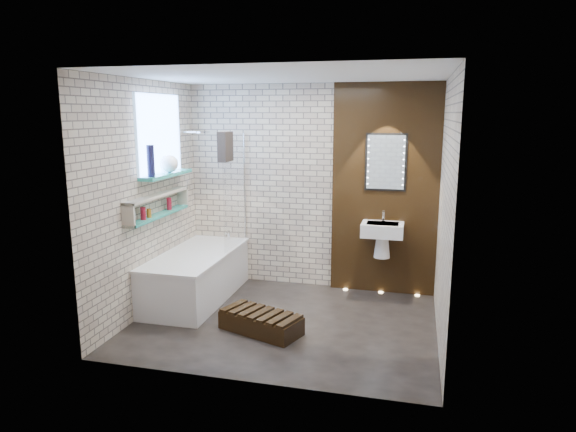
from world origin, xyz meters
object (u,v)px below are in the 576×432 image
(walnut_step, at_px, (261,323))
(bath_screen, at_px, (235,191))
(washbasin, at_px, (382,234))
(led_mirror, at_px, (386,162))
(bathtub, at_px, (197,275))

(walnut_step, bearing_deg, bath_screen, 120.19)
(bath_screen, distance_m, walnut_step, 1.82)
(washbasin, bearing_deg, bath_screen, -174.22)
(led_mirror, bearing_deg, bath_screen, -169.34)
(led_mirror, bearing_deg, walnut_step, -126.35)
(bathtub, xyz_separation_m, bath_screen, (0.35, 0.44, 0.99))
(bath_screen, xyz_separation_m, led_mirror, (1.82, 0.34, 0.37))
(bathtub, relative_size, bath_screen, 1.24)
(bath_screen, bearing_deg, bathtub, -128.90)
(bath_screen, bearing_deg, walnut_step, -59.81)
(washbasin, distance_m, led_mirror, 0.88)
(bathtub, height_order, walnut_step, bathtub)
(washbasin, height_order, led_mirror, led_mirror)
(led_mirror, xyz_separation_m, walnut_step, (-1.13, -1.53, -1.56))
(led_mirror, bearing_deg, washbasin, -90.00)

